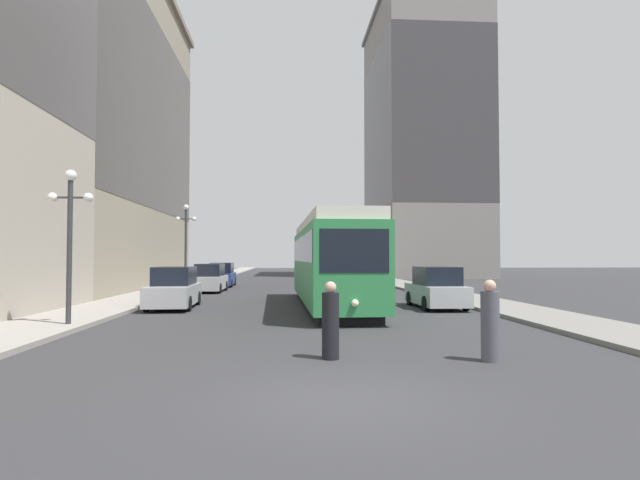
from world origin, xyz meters
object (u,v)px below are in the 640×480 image
(parked_car_right_far, at_px, (436,289))
(lamp_post_left_near, at_px, (70,221))
(transit_bus, at_px, (353,261))
(parked_car_left_mid, at_px, (222,275))
(parked_car_left_near, at_px, (174,289))
(lamp_post_left_far, at_px, (186,233))
(streetcar, at_px, (330,260))
(pedestrian_crossing_far, at_px, (330,323))
(pedestrian_crossing_near, at_px, (490,323))
(parked_car_left_far, at_px, (210,279))

(parked_car_right_far, bearing_deg, lamp_post_left_near, 22.48)
(transit_bus, height_order, parked_car_left_mid, transit_bus)
(transit_bus, bearing_deg, parked_car_left_near, -116.85)
(parked_car_right_far, xyz_separation_m, lamp_post_left_far, (-13.46, 13.11, 3.04))
(parked_car_left_mid, bearing_deg, streetcar, -68.35)
(parked_car_left_mid, distance_m, lamp_post_left_far, 5.77)
(pedestrian_crossing_far, distance_m, lamp_post_left_far, 25.46)
(parked_car_left_near, relative_size, lamp_post_left_near, 0.97)
(parked_car_left_near, distance_m, parked_car_left_mid, 16.89)
(lamp_post_left_far, bearing_deg, parked_car_left_near, -81.27)
(streetcar, height_order, lamp_post_left_far, lamp_post_left_far)
(pedestrian_crossing_far, bearing_deg, lamp_post_left_far, 54.72)
(parked_car_left_mid, bearing_deg, lamp_post_left_near, -95.36)
(pedestrian_crossing_near, relative_size, pedestrian_crossing_far, 1.03)
(lamp_post_left_near, bearing_deg, parked_car_left_far, 83.59)
(transit_bus, relative_size, parked_car_left_far, 2.67)
(transit_bus, bearing_deg, lamp_post_left_near, -114.14)
(pedestrian_crossing_near, height_order, lamp_post_left_near, lamp_post_left_near)
(lamp_post_left_far, bearing_deg, pedestrian_crossing_near, -65.48)
(parked_car_left_mid, xyz_separation_m, pedestrian_crossing_far, (5.89, -28.57, -0.05))
(pedestrian_crossing_far, relative_size, lamp_post_left_near, 0.35)
(parked_car_right_far, relative_size, lamp_post_left_near, 0.89)
(lamp_post_left_near, bearing_deg, pedestrian_crossing_near, -27.46)
(parked_car_left_mid, bearing_deg, parked_car_left_near, -90.69)
(lamp_post_left_near, distance_m, lamp_post_left_far, 18.74)
(parked_car_right_far, bearing_deg, pedestrian_crossing_far, 62.43)
(parked_car_left_near, distance_m, parked_car_right_far, 11.59)
(parked_car_left_near, relative_size, pedestrian_crossing_near, 2.68)
(streetcar, distance_m, parked_car_left_mid, 18.20)
(parked_car_right_far, xyz_separation_m, lamp_post_left_near, (-13.46, -5.62, 2.54))
(parked_car_left_far, bearing_deg, pedestrian_crossing_near, -66.50)
(transit_bus, xyz_separation_m, pedestrian_crossing_far, (-4.68, -31.21, -1.15))
(parked_car_left_mid, relative_size, parked_car_right_far, 1.15)
(transit_bus, bearing_deg, parked_car_right_far, -85.63)
(transit_bus, relative_size, pedestrian_crossing_near, 6.92)
(parked_car_left_mid, bearing_deg, transit_bus, 13.34)
(parked_car_left_mid, height_order, pedestrian_crossing_near, parked_car_left_mid)
(transit_bus, distance_m, parked_car_left_mid, 10.96)
(pedestrian_crossing_near, xyz_separation_m, lamp_post_left_near, (-11.20, 5.82, 2.57))
(parked_car_left_near, bearing_deg, parked_car_right_far, -5.69)
(parked_car_right_far, height_order, pedestrian_crossing_near, parked_car_right_far)
(parked_car_right_far, height_order, lamp_post_left_far, lamp_post_left_far)
(transit_bus, bearing_deg, parked_car_left_far, -138.08)
(pedestrian_crossing_far, height_order, lamp_post_left_far, lamp_post_left_far)
(parked_car_left_near, distance_m, lamp_post_left_far, 12.88)
(parked_car_left_mid, relative_size, parked_car_left_far, 1.09)
(parked_car_left_near, xyz_separation_m, lamp_post_left_far, (-1.90, 12.37, 3.04))
(lamp_post_left_far, bearing_deg, lamp_post_left_near, -90.00)
(parked_car_left_far, height_order, pedestrian_crossing_far, parked_car_left_far)
(transit_bus, relative_size, parked_car_right_far, 2.81)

